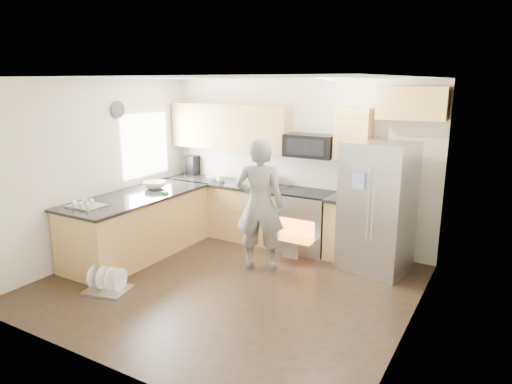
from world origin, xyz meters
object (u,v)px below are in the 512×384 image
Objects in this scene: person at (260,205)px; dish_rack at (108,285)px; stove_range at (306,208)px; refrigerator at (377,208)px.

person is 2.21m from dish_rack.
person reaches higher than stove_range.
dish_rack is (-2.69, -2.34, -0.81)m from refrigerator.
refrigerator is (1.15, -0.24, 0.22)m from stove_range.
stove_range is at bearing 178.09° from refrigerator.
dish_rack is at bearing -128.95° from refrigerator.
person is (-1.41, -0.73, 0.02)m from refrigerator.
dish_rack is (-1.54, -2.58, -0.59)m from stove_range.
stove_range is 1.20m from refrigerator.
person is at bearing -142.60° from refrigerator.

